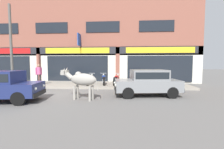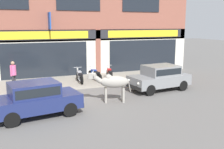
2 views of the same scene
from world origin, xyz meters
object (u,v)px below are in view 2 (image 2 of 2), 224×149
Objects in this scene: cow at (112,82)px; pedestrian at (13,72)px; motorcycle_0 at (80,76)px; motorcycle_2 at (109,74)px; car_0 at (36,97)px; motorcycle_1 at (95,74)px; car_2 at (160,76)px.

pedestrian is (-4.44, 3.84, 0.14)m from cow.
motorcycle_0 is 2.07m from motorcycle_2.
motorcycle_2 is (1.53, 4.37, -0.46)m from cow.
car_0 reaches higher than motorcycle_1.
motorcycle_0 is (-0.53, 4.25, -0.46)m from cow.
cow reaches higher than motorcycle_2.
motorcycle_0 is at bearing 6.12° from pedestrian.
car_2 is at bearing -59.30° from motorcycle_2.
car_2 is 2.33× the size of pedestrian.
motorcycle_1 is (1.07, 0.20, 0.00)m from motorcycle_0.
car_2 is at bearing -18.65° from pedestrian.
car_2 is 5.02m from motorcycle_0.
motorcycle_1 is at bearing 10.44° from motorcycle_0.
car_2 is 4.37m from motorcycle_1.
motorcycle_0 is at bearing -169.56° from motorcycle_1.
car_2 reaches higher than motorcycle_1.
car_2 is (3.42, 1.18, -0.19)m from cow.
motorcycle_1 is at bearing 83.12° from cow.
cow is 4.51m from motorcycle_1.
car_0 reaches higher than motorcycle_2.
pedestrian is (-7.86, 2.65, 0.33)m from car_2.
motorcycle_0 and motorcycle_1 have the same top height.
car_2 reaches higher than motorcycle_0.
motorcycle_0 is at bearing -176.94° from motorcycle_2.
car_2 is (7.11, 1.91, 0.00)m from car_0.
motorcycle_1 is (4.23, 5.18, -0.27)m from car_0.
pedestrian is at bearing -172.94° from motorcycle_1.
motorcycle_1 and motorcycle_2 have the same top height.
cow is at bearing -40.83° from pedestrian.
pedestrian is (-4.98, -0.62, 0.60)m from motorcycle_1.
motorcycle_1 is at bearing 175.01° from motorcycle_2.
car_2 reaches higher than motorcycle_2.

